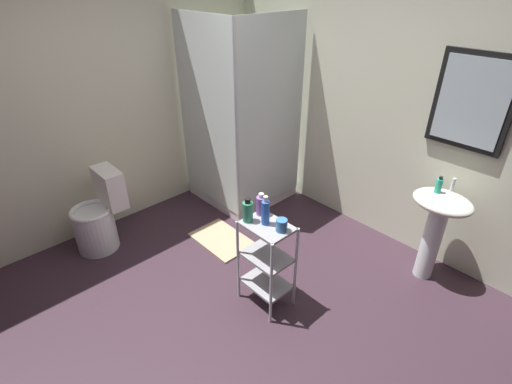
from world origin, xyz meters
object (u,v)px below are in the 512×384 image
object	(u,v)px
shower_stall	(241,163)
shampoo_bottle_blue	(266,212)
storage_cart	(267,258)
bath_mat	(222,239)
hand_soap_bottle	(439,185)
pedestal_sink	(437,219)
conditioner_bottle_purple	(261,205)
rinse_cup	(282,225)
toilet	(99,218)
body_wash_bottle_green	(248,211)

from	to	relation	value
shower_stall	shampoo_bottle_blue	xyz separation A→B (m)	(1.30, -0.90, 0.38)
storage_cart	bath_mat	xyz separation A→B (m)	(-0.86, 0.23, -0.43)
shampoo_bottle_blue	hand_soap_bottle	bearing A→B (deg)	60.50
shampoo_bottle_blue	pedestal_sink	bearing A→B (deg)	58.42
conditioner_bottle_purple	rinse_cup	world-z (taller)	conditioner_bottle_purple
toilet	conditioner_bottle_purple	size ratio (longest dim) A/B	4.37
body_wash_bottle_green	conditioner_bottle_purple	world-z (taller)	body_wash_bottle_green
toilet	shampoo_bottle_blue	bearing A→B (deg)	22.45
pedestal_sink	toilet	distance (m)	2.97
hand_soap_bottle	bath_mat	world-z (taller)	hand_soap_bottle
shower_stall	body_wash_bottle_green	distance (m)	1.57
shower_stall	storage_cart	world-z (taller)	shower_stall
shower_stall	hand_soap_bottle	distance (m)	2.05
rinse_cup	bath_mat	distance (m)	1.26
pedestal_sink	hand_soap_bottle	distance (m)	0.30
toilet	hand_soap_bottle	distance (m)	2.96
pedestal_sink	conditioner_bottle_purple	distance (m)	1.45
body_wash_bottle_green	rinse_cup	distance (m)	0.27
storage_cart	shower_stall	bearing A→B (deg)	145.69
hand_soap_bottle	rinse_cup	world-z (taller)	hand_soap_bottle
pedestal_sink	body_wash_bottle_green	world-z (taller)	body_wash_bottle_green
shampoo_bottle_blue	rinse_cup	size ratio (longest dim) A/B	2.50
toilet	conditioner_bottle_purple	xyz separation A→B (m)	(1.45, 0.71, 0.50)
shampoo_bottle_blue	bath_mat	world-z (taller)	shampoo_bottle_blue
shower_stall	body_wash_bottle_green	bearing A→B (deg)	-39.16
storage_cart	shampoo_bottle_blue	xyz separation A→B (m)	(-0.02, 0.00, 0.40)
pedestal_sink	rinse_cup	xyz separation A→B (m)	(-0.61, -1.19, 0.21)
shampoo_bottle_blue	shower_stall	bearing A→B (deg)	145.33
shower_stall	conditioner_bottle_purple	xyz separation A→B (m)	(1.19, -0.83, 0.35)
storage_cart	shampoo_bottle_blue	size ratio (longest dim) A/B	3.26
shampoo_bottle_blue	body_wash_bottle_green	bearing A→B (deg)	-149.60
body_wash_bottle_green	rinse_cup	xyz separation A→B (m)	(0.25, 0.09, -0.04)
rinse_cup	bath_mat	xyz separation A→B (m)	(-0.97, 0.20, -0.78)
hand_soap_bottle	body_wash_bottle_green	xyz separation A→B (m)	(-0.80, -1.28, -0.05)
toilet	conditioner_bottle_purple	bearing A→B (deg)	26.11
shampoo_bottle_blue	toilet	bearing A→B (deg)	-157.55
toilet	storage_cart	size ratio (longest dim) A/B	1.03
hand_soap_bottle	bath_mat	xyz separation A→B (m)	(-1.52, -0.98, -0.86)
toilet	bath_mat	world-z (taller)	toilet
storage_cart	bath_mat	size ratio (longest dim) A/B	1.23
pedestal_sink	hand_soap_bottle	world-z (taller)	hand_soap_bottle
shower_stall	storage_cart	size ratio (longest dim) A/B	2.70
pedestal_sink	rinse_cup	world-z (taller)	rinse_cup
pedestal_sink	storage_cart	size ratio (longest dim) A/B	1.09
conditioner_bottle_purple	storage_cart	bearing A→B (deg)	-26.94
rinse_cup	shower_stall	bearing A→B (deg)	148.62
conditioner_bottle_purple	bath_mat	distance (m)	1.10
shower_stall	bath_mat	world-z (taller)	shower_stall
toilet	conditioner_bottle_purple	world-z (taller)	conditioner_bottle_purple
toilet	storage_cart	distance (m)	1.71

